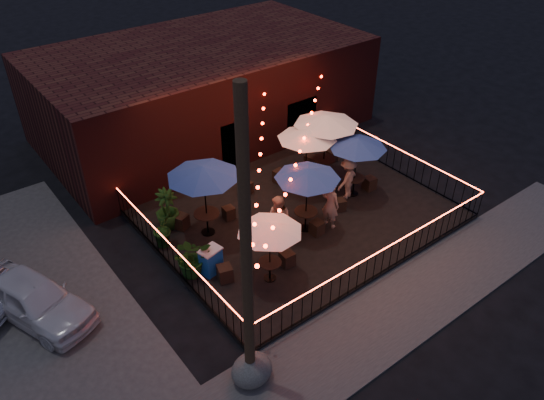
{
  "coord_description": "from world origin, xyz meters",
  "views": [
    {
      "loc": [
        -10.12,
        -9.63,
        11.4
      ],
      "look_at": [
        -1.4,
        1.73,
        1.5
      ],
      "focal_mm": 35.0,
      "sensor_mm": 36.0,
      "label": 1
    }
  ],
  "objects_px": {
    "cafe_table_0": "(270,228)",
    "cafe_table_4": "(358,144)",
    "cafe_table_5": "(326,121)",
    "boulder": "(252,370)",
    "cafe_table_2": "(308,175)",
    "cooler": "(211,260)",
    "cafe_table_3": "(307,135)",
    "cafe_table_1": "(203,173)",
    "utility_pole": "(246,261)"
  },
  "relations": [
    {
      "from": "utility_pole",
      "to": "cafe_table_2",
      "type": "bearing_deg",
      "value": 36.95
    },
    {
      "from": "utility_pole",
      "to": "cafe_table_3",
      "type": "relative_size",
      "value": 3.28
    },
    {
      "from": "utility_pole",
      "to": "cafe_table_5",
      "type": "xyz_separation_m",
      "value": [
        7.78,
        5.93,
        -1.38
      ]
    },
    {
      "from": "cafe_table_2",
      "to": "cafe_table_5",
      "type": "height_order",
      "value": "cafe_table_5"
    },
    {
      "from": "cafe_table_5",
      "to": "cooler",
      "type": "height_order",
      "value": "cafe_table_5"
    },
    {
      "from": "cafe_table_3",
      "to": "boulder",
      "type": "xyz_separation_m",
      "value": [
        -6.75,
        -5.85,
        -1.99
      ]
    },
    {
      "from": "cooler",
      "to": "utility_pole",
      "type": "bearing_deg",
      "value": -120.65
    },
    {
      "from": "cafe_table_2",
      "to": "cafe_table_4",
      "type": "bearing_deg",
      "value": 10.82
    },
    {
      "from": "cafe_table_0",
      "to": "cafe_table_3",
      "type": "bearing_deg",
      "value": 37.92
    },
    {
      "from": "cafe_table_1",
      "to": "cafe_table_4",
      "type": "relative_size",
      "value": 1.13
    },
    {
      "from": "utility_pole",
      "to": "boulder",
      "type": "bearing_deg",
      "value": -21.99
    },
    {
      "from": "cooler",
      "to": "boulder",
      "type": "xyz_separation_m",
      "value": [
        -1.27,
        -3.92,
        -0.22
      ]
    },
    {
      "from": "cafe_table_0",
      "to": "cafe_table_1",
      "type": "xyz_separation_m",
      "value": [
        -0.29,
        3.11,
        0.45
      ]
    },
    {
      "from": "cafe_table_3",
      "to": "cafe_table_1",
      "type": "bearing_deg",
      "value": -177.68
    },
    {
      "from": "cafe_table_0",
      "to": "cafe_table_4",
      "type": "xyz_separation_m",
      "value": [
        5.33,
        1.79,
        0.17
      ]
    },
    {
      "from": "cafe_table_0",
      "to": "cafe_table_5",
      "type": "height_order",
      "value": "cafe_table_5"
    },
    {
      "from": "cafe_table_4",
      "to": "cooler",
      "type": "xyz_separation_m",
      "value": [
        -6.58,
        -0.44,
        -1.69
      ]
    },
    {
      "from": "cooler",
      "to": "cafe_table_1",
      "type": "bearing_deg",
      "value": 49.18
    },
    {
      "from": "cafe_table_5",
      "to": "cafe_table_1",
      "type": "bearing_deg",
      "value": -177.19
    },
    {
      "from": "utility_pole",
      "to": "boulder",
      "type": "xyz_separation_m",
      "value": [
        0.03,
        -0.01,
        -3.62
      ]
    },
    {
      "from": "cafe_table_2",
      "to": "cafe_table_1",
      "type": "bearing_deg",
      "value": 146.27
    },
    {
      "from": "cafe_table_5",
      "to": "cafe_table_4",
      "type": "bearing_deg",
      "value": -86.47
    },
    {
      "from": "cafe_table_5",
      "to": "boulder",
      "type": "xyz_separation_m",
      "value": [
        -7.75,
        -5.94,
        -2.23
      ]
    },
    {
      "from": "cafe_table_1",
      "to": "cafe_table_3",
      "type": "height_order",
      "value": "cafe_table_1"
    },
    {
      "from": "cafe_table_0",
      "to": "cafe_table_4",
      "type": "relative_size",
      "value": 1.05
    },
    {
      "from": "cafe_table_4",
      "to": "cooler",
      "type": "distance_m",
      "value": 6.8
    },
    {
      "from": "cafe_table_1",
      "to": "cafe_table_3",
      "type": "distance_m",
      "value": 4.52
    },
    {
      "from": "cafe_table_0",
      "to": "cafe_table_3",
      "type": "distance_m",
      "value": 5.36
    },
    {
      "from": "cafe_table_5",
      "to": "boulder",
      "type": "height_order",
      "value": "cafe_table_5"
    },
    {
      "from": "cafe_table_2",
      "to": "cooler",
      "type": "height_order",
      "value": "cafe_table_2"
    },
    {
      "from": "cafe_table_5",
      "to": "cooler",
      "type": "bearing_deg",
      "value": -162.65
    },
    {
      "from": "cafe_table_3",
      "to": "cafe_table_5",
      "type": "distance_m",
      "value": 1.03
    },
    {
      "from": "utility_pole",
      "to": "cafe_table_4",
      "type": "xyz_separation_m",
      "value": [
        7.88,
        4.34,
        -1.71
      ]
    },
    {
      "from": "utility_pole",
      "to": "cafe_table_3",
      "type": "bearing_deg",
      "value": 40.74
    },
    {
      "from": "cooler",
      "to": "cafe_table_4",
      "type": "bearing_deg",
      "value": -8.38
    },
    {
      "from": "cafe_table_1",
      "to": "cafe_table_3",
      "type": "xyz_separation_m",
      "value": [
        4.52,
        0.18,
        -0.19
      ]
    },
    {
      "from": "cafe_table_2",
      "to": "cafe_table_4",
      "type": "height_order",
      "value": "cafe_table_2"
    },
    {
      "from": "cafe_table_0",
      "to": "cafe_table_1",
      "type": "bearing_deg",
      "value": 95.37
    },
    {
      "from": "cafe_table_0",
      "to": "cafe_table_2",
      "type": "height_order",
      "value": "cafe_table_2"
    },
    {
      "from": "cafe_table_4",
      "to": "cafe_table_5",
      "type": "bearing_deg",
      "value": 93.53
    },
    {
      "from": "cafe_table_0",
      "to": "cafe_table_3",
      "type": "relative_size",
      "value": 1.01
    },
    {
      "from": "utility_pole",
      "to": "cafe_table_0",
      "type": "height_order",
      "value": "utility_pole"
    },
    {
      "from": "cafe_table_4",
      "to": "cafe_table_0",
      "type": "bearing_deg",
      "value": -161.41
    },
    {
      "from": "cafe_table_0",
      "to": "cafe_table_4",
      "type": "height_order",
      "value": "cafe_table_4"
    },
    {
      "from": "utility_pole",
      "to": "cafe_table_2",
      "type": "height_order",
      "value": "utility_pole"
    },
    {
      "from": "boulder",
      "to": "cafe_table_0",
      "type": "bearing_deg",
      "value": 45.45
    },
    {
      "from": "utility_pole",
      "to": "cafe_table_1",
      "type": "bearing_deg",
      "value": 68.2
    },
    {
      "from": "cafe_table_2",
      "to": "boulder",
      "type": "height_order",
      "value": "cafe_table_2"
    },
    {
      "from": "cafe_table_1",
      "to": "boulder",
      "type": "xyz_separation_m",
      "value": [
        -2.23,
        -5.67,
        -2.18
      ]
    },
    {
      "from": "cafe_table_3",
      "to": "cafe_table_4",
      "type": "height_order",
      "value": "cafe_table_3"
    }
  ]
}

